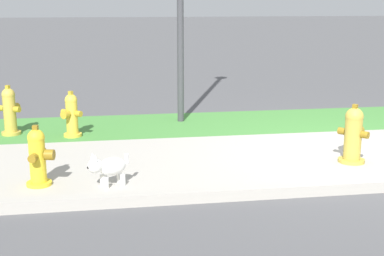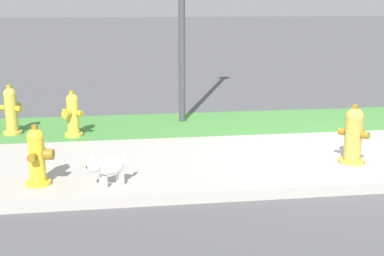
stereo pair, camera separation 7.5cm
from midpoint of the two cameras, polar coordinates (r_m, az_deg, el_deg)
ground_plane at (r=7.49m, az=16.38°, el=-2.80°), size 120.00×120.00×0.00m
sidewalk_pavement at (r=7.49m, az=16.38°, el=-2.76°), size 18.00×2.51×0.01m
grass_verge at (r=9.42m, az=10.86°, el=0.82°), size 18.00×1.79×0.01m
fire_hydrant_at_driveway at (r=7.06m, az=16.53°, el=-0.72°), size 0.36×0.36×0.76m
fire_hydrant_far_end at (r=6.18m, az=-16.45°, el=-3.02°), size 0.34×0.37×0.70m
fire_hydrant_mid_block at (r=8.68m, az=-19.10°, el=1.73°), size 0.37×0.35×0.77m
fire_hydrant_across_street at (r=8.29m, az=-12.99°, el=1.35°), size 0.34×0.33×0.70m
small_white_dog at (r=6.00m, az=-9.27°, el=-4.14°), size 0.46×0.30×0.41m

